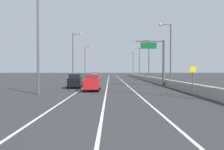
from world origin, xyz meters
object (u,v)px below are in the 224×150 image
lamp_post_left_near (40,38)px  car_red_2 (92,83)px  lamp_post_right_fifth (133,62)px  lamp_post_left_far (86,60)px  lamp_post_left_mid (74,54)px  car_green_1 (86,78)px  lamp_post_right_fourth (139,60)px  car_gray_0 (96,75)px  overhead_sign_gantry (159,57)px  lamp_post_right_second (169,50)px  lamp_post_right_third (148,57)px  speed_advisory_sign (193,79)px  car_black_3 (75,81)px

lamp_post_left_near → car_red_2: lamp_post_left_near is taller
lamp_post_right_fifth → lamp_post_left_far: 30.34m
lamp_post_left_mid → car_green_1: lamp_post_left_mid is taller
lamp_post_right_fourth → car_gray_0: bearing=173.5°
car_green_1 → car_red_2: bearing=-81.6°
overhead_sign_gantry → lamp_post_right_fourth: 39.73m
lamp_post_right_second → lamp_post_right_third: same height
lamp_post_right_fifth → car_red_2: (-12.18, -66.63, -4.96)m
speed_advisory_sign → lamp_post_left_near: 16.43m
lamp_post_left_mid → car_red_2: size_ratio=2.44×
lamp_post_left_near → car_red_2: (5.17, 4.12, -4.96)m
lamp_post_right_fourth → car_black_3: 45.62m
overhead_sign_gantry → lamp_post_right_second: size_ratio=0.71×
speed_advisory_sign → lamp_post_left_near: lamp_post_left_near is taller
overhead_sign_gantry → lamp_post_right_fourth: bearing=87.1°
car_green_1 → car_red_2: size_ratio=1.06×
speed_advisory_sign → car_gray_0: (-13.40, 54.54, -0.72)m
speed_advisory_sign → lamp_post_left_mid: 29.42m
lamp_post_right_fourth → car_black_3: bearing=-109.4°
car_gray_0 → lamp_post_left_far: bearing=-110.5°
overhead_sign_gantry → car_red_2: bearing=-142.7°
car_green_1 → lamp_post_left_near: bearing=-95.6°
lamp_post_right_second → lamp_post_right_fourth: same height
car_green_1 → overhead_sign_gantry: bearing=-41.8°
lamp_post_right_fourth → car_red_2: lamp_post_right_fourth is taller
speed_advisory_sign → lamp_post_right_fifth: size_ratio=0.29×
lamp_post_right_third → car_green_1: lamp_post_right_third is taller
overhead_sign_gantry → car_black_3: (-13.10, -3.11, -3.69)m
lamp_post_left_mid → car_black_3: lamp_post_left_mid is taller
lamp_post_left_mid → lamp_post_left_far: (-0.04, 23.02, 0.00)m
car_red_2 → lamp_post_left_far: bearing=97.4°
lamp_post_right_third → car_black_3: 28.33m
lamp_post_right_fourth → car_gray_0: lamp_post_right_fourth is taller
lamp_post_right_fifth → car_red_2: size_ratio=2.44×
car_red_2 → overhead_sign_gantry: bearing=37.3°
lamp_post_left_far → car_gray_0: 9.16m
lamp_post_right_fifth → lamp_post_left_near: same height
lamp_post_right_second → car_green_1: bearing=145.4°
car_green_1 → lamp_post_right_second: bearing=-34.6°
lamp_post_left_near → car_green_1: 24.25m
lamp_post_right_fifth → lamp_post_left_mid: 50.86m
lamp_post_right_fourth → lamp_post_left_mid: same height
lamp_post_left_near → lamp_post_right_fifth: bearing=76.2°
lamp_post_right_third → lamp_post_right_fifth: size_ratio=1.00×
overhead_sign_gantry → lamp_post_left_far: (-15.65, 34.15, 1.27)m
lamp_post_left_mid → car_green_1: (2.53, 0.59, -5.04)m
overhead_sign_gantry → lamp_post_right_second: lamp_post_right_second is taller
lamp_post_left_mid → car_red_2: lamp_post_left_mid is taller
lamp_post_right_third → car_gray_0: 26.06m
overhead_sign_gantry → lamp_post_left_near: size_ratio=0.71×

